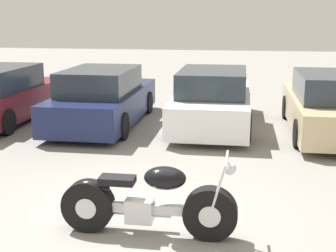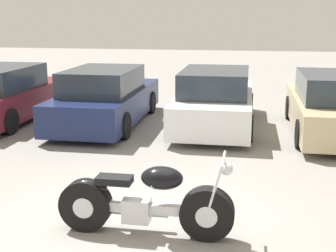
{
  "view_description": "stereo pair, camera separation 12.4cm",
  "coord_description": "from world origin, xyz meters",
  "px_view_note": "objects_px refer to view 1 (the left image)",
  "views": [
    {
      "loc": [
        1.24,
        -5.62,
        2.7
      ],
      "look_at": [
        0.05,
        1.96,
        0.85
      ],
      "focal_mm": 50.0,
      "sensor_mm": 36.0,
      "label": 1
    },
    {
      "loc": [
        1.36,
        -5.6,
        2.7
      ],
      "look_at": [
        0.05,
        1.96,
        0.85
      ],
      "focal_mm": 50.0,
      "sensor_mm": 36.0,
      "label": 2
    }
  ],
  "objects_px": {
    "parked_car_navy": "(103,99)",
    "parked_car_white": "(213,100)",
    "parked_car_champagne": "(330,105)",
    "motorcycle": "(147,202)",
    "parked_car_maroon": "(1,96)"
  },
  "relations": [
    {
      "from": "parked_car_champagne",
      "to": "motorcycle",
      "type": "bearing_deg",
      "value": -119.03
    },
    {
      "from": "parked_car_maroon",
      "to": "parked_car_white",
      "type": "distance_m",
      "value": 5.4
    },
    {
      "from": "motorcycle",
      "to": "parked_car_navy",
      "type": "xyz_separation_m",
      "value": [
        -2.25,
        5.71,
        0.23
      ]
    },
    {
      "from": "parked_car_white",
      "to": "parked_car_champagne",
      "type": "distance_m",
      "value": 2.71
    },
    {
      "from": "parked_car_champagne",
      "to": "parked_car_white",
      "type": "bearing_deg",
      "value": 173.97
    },
    {
      "from": "motorcycle",
      "to": "parked_car_maroon",
      "type": "relative_size",
      "value": 0.49
    },
    {
      "from": "parked_car_navy",
      "to": "parked_car_white",
      "type": "height_order",
      "value": "same"
    },
    {
      "from": "parked_car_white",
      "to": "parked_car_champagne",
      "type": "xyz_separation_m",
      "value": [
        2.69,
        -0.28,
        0.0
      ]
    },
    {
      "from": "parked_car_navy",
      "to": "parked_car_champagne",
      "type": "height_order",
      "value": "same"
    },
    {
      "from": "parked_car_white",
      "to": "parked_car_champagne",
      "type": "height_order",
      "value": "same"
    },
    {
      "from": "parked_car_navy",
      "to": "parked_car_champagne",
      "type": "distance_m",
      "value": 5.39
    },
    {
      "from": "motorcycle",
      "to": "parked_car_white",
      "type": "relative_size",
      "value": 0.49
    },
    {
      "from": "parked_car_white",
      "to": "motorcycle",
      "type": "bearing_deg",
      "value": -94.24
    },
    {
      "from": "parked_car_maroon",
      "to": "parked_car_champagne",
      "type": "relative_size",
      "value": 1.0
    },
    {
      "from": "parked_car_navy",
      "to": "parked_car_white",
      "type": "bearing_deg",
      "value": 4.71
    }
  ]
}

